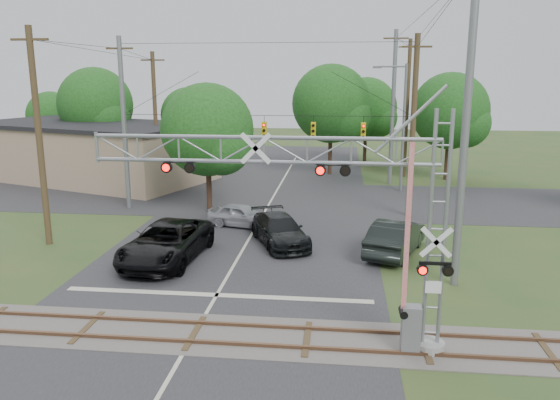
# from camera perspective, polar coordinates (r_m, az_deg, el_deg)

# --- Properties ---
(ground) EXTENTS (160.00, 160.00, 0.00)m
(ground) POSITION_cam_1_polar(r_m,az_deg,el_deg) (18.49, -10.59, -16.38)
(ground) COLOR #2C4921
(ground) RESTS_ON ground
(road_main) EXTENTS (14.00, 90.00, 0.02)m
(road_main) POSITION_cam_1_polar(r_m,az_deg,el_deg) (27.37, -4.52, -6.28)
(road_main) COLOR #28282B
(road_main) RESTS_ON ground
(road_cross) EXTENTS (90.00, 12.00, 0.02)m
(road_cross) POSITION_cam_1_polar(r_m,az_deg,el_deg) (40.69, -0.81, 0.15)
(road_cross) COLOR #28282B
(road_cross) RESTS_ON ground
(railroad_track) EXTENTS (90.00, 3.20, 0.17)m
(railroad_track) POSITION_cam_1_polar(r_m,az_deg,el_deg) (20.17, -8.91, -13.59)
(railroad_track) COLOR #544E49
(railroad_track) RESTS_ON ground
(crossing_gantry) EXTENTS (11.67, 1.02, 8.00)m
(crossing_gantry) POSITION_cam_1_polar(r_m,az_deg,el_deg) (17.48, 5.16, -0.52)
(crossing_gantry) COLOR gray
(crossing_gantry) RESTS_ON ground
(traffic_signal_span) EXTENTS (19.34, 0.36, 11.50)m
(traffic_signal_span) POSITION_cam_1_polar(r_m,az_deg,el_deg) (35.75, -0.15, 7.64)
(traffic_signal_span) COLOR slate
(traffic_signal_span) RESTS_ON ground
(pickup_black) EXTENTS (3.61, 7.00, 1.89)m
(pickup_black) POSITION_cam_1_polar(r_m,az_deg,el_deg) (27.54, -11.78, -4.35)
(pickup_black) COLOR black
(pickup_black) RESTS_ON ground
(car_dark) EXTENTS (4.20, 5.90, 1.59)m
(car_dark) POSITION_cam_1_polar(r_m,az_deg,el_deg) (29.58, -0.03, -3.17)
(car_dark) COLOR black
(car_dark) RESTS_ON ground
(sedan_silver) EXTENTS (4.44, 2.68, 1.41)m
(sedan_silver) POSITION_cam_1_polar(r_m,az_deg,el_deg) (33.16, -4.07, -1.59)
(sedan_silver) COLOR #9A9BA1
(sedan_silver) RESTS_ON ground
(suv_dark) EXTENTS (3.65, 5.79, 1.80)m
(suv_dark) POSITION_cam_1_polar(r_m,az_deg,el_deg) (28.60, 11.98, -3.80)
(suv_dark) COLOR black
(suv_dark) RESTS_ON ground
(commercial_building) EXTENTS (23.48, 17.26, 4.94)m
(commercial_building) POSITION_cam_1_polar(r_m,az_deg,el_deg) (51.38, -19.18, 4.90)
(commercial_building) COLOR tan
(commercial_building) RESTS_ON ground
(streetlight) EXTENTS (2.63, 0.27, 9.87)m
(streetlight) POSITION_cam_1_polar(r_m,az_deg,el_deg) (43.60, 12.55, 8.02)
(streetlight) COLOR slate
(streetlight) RESTS_ON ground
(utility_poles) EXTENTS (23.47, 27.07, 13.84)m
(utility_poles) POSITION_cam_1_polar(r_m,az_deg,el_deg) (38.04, 2.51, 8.74)
(utility_poles) COLOR #44351F
(utility_poles) RESTS_ON ground
(treeline) EXTENTS (57.70, 28.51, 10.05)m
(treeline) POSITION_cam_1_polar(r_m,az_deg,el_deg) (48.82, 0.57, 9.15)
(treeline) COLOR #382419
(treeline) RESTS_ON ground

